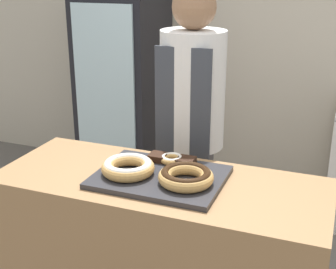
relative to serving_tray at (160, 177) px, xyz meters
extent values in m
cube|color=beige|center=(0.00, 2.13, 0.40)|extent=(8.00, 0.06, 2.70)
cube|color=#997047|center=(0.00, 0.00, -0.48)|extent=(1.49, 0.59, 0.94)
cube|color=#2D2D33|center=(0.00, 0.00, 0.00)|extent=(0.56, 0.43, 0.02)
torus|color=tan|center=(-0.14, -0.04, 0.04)|extent=(0.24, 0.24, 0.06)
torus|color=white|center=(-0.14, -0.04, 0.06)|extent=(0.22, 0.22, 0.04)
torus|color=tan|center=(0.14, -0.04, 0.04)|extent=(0.24, 0.24, 0.06)
torus|color=#331E0F|center=(0.14, -0.04, 0.06)|extent=(0.22, 0.22, 0.04)
torus|color=tan|center=(0.00, 0.15, 0.03)|extent=(0.11, 0.11, 0.03)
torus|color=white|center=(0.00, 0.15, 0.04)|extent=(0.10, 0.10, 0.02)
cube|color=black|center=(-0.07, 0.15, 0.03)|extent=(0.08, 0.08, 0.03)
cube|color=black|center=(0.07, 0.15, 0.03)|extent=(0.08, 0.08, 0.03)
cylinder|color=#4C4C51|center=(-0.06, 0.63, -0.52)|extent=(0.26, 0.26, 0.87)
cylinder|color=white|center=(-0.06, 0.63, 0.24)|extent=(0.36, 0.36, 0.65)
cube|color=#383D47|center=(-0.06, 0.47, -0.18)|extent=(0.31, 0.02, 1.37)
sphere|color=#936B4C|center=(-0.06, 0.63, 0.68)|extent=(0.23, 0.23, 0.23)
cube|color=black|center=(-1.04, 1.74, -0.09)|extent=(0.63, 0.66, 1.71)
cube|color=silver|center=(-1.04, 1.40, -0.06)|extent=(0.51, 0.02, 1.37)
camera|label=1|loc=(0.72, -1.75, 0.89)|focal=50.00mm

